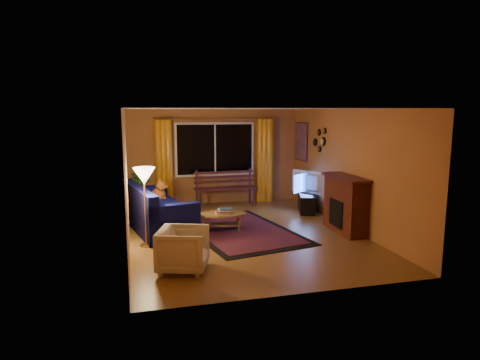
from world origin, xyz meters
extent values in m
cube|color=brown|center=(0.00, 0.00, -0.01)|extent=(4.50, 6.00, 0.02)
cube|color=white|center=(0.00, 0.00, 2.51)|extent=(4.50, 6.00, 0.02)
cube|color=#BA733A|center=(0.00, 3.01, 1.25)|extent=(4.50, 0.02, 2.50)
cube|color=#BA733A|center=(-2.26, 0.00, 1.25)|extent=(0.02, 6.00, 2.50)
cube|color=#BA733A|center=(2.26, 0.00, 1.25)|extent=(0.02, 6.00, 2.50)
cube|color=black|center=(0.00, 2.94, 1.45)|extent=(2.00, 0.02, 1.30)
cylinder|color=#BF8C3F|center=(0.00, 2.90, 2.25)|extent=(3.20, 0.03, 0.03)
cylinder|color=orange|center=(-1.35, 2.88, 1.12)|extent=(0.36, 0.36, 2.24)
cylinder|color=orange|center=(1.35, 2.88, 1.12)|extent=(0.36, 0.36, 2.24)
cube|color=#3C1718|center=(0.18, 2.50, 0.24)|extent=(1.61, 0.50, 0.48)
imported|color=#235B1E|center=(-1.97, 2.70, 0.47)|extent=(0.66, 0.66, 0.93)
cube|color=#070943|center=(-1.65, 0.72, 0.47)|extent=(1.46, 2.47, 0.94)
imported|color=beige|center=(-1.43, -1.74, 0.38)|extent=(0.88, 0.91, 0.75)
cylinder|color=#BF8C3F|center=(-1.95, -0.36, 0.73)|extent=(0.25, 0.25, 1.46)
cube|color=maroon|center=(-0.04, 0.18, 0.01)|extent=(2.49, 3.37, 0.02)
cylinder|color=olive|center=(-0.38, 0.33, 0.18)|extent=(1.15, 1.15, 0.36)
cube|color=black|center=(2.00, 1.48, 0.22)|extent=(0.68, 1.12, 0.44)
imported|color=black|center=(2.00, 1.48, 0.72)|extent=(0.64, 0.88, 0.56)
cube|color=maroon|center=(2.05, -0.40, 0.55)|extent=(0.40, 1.20, 1.10)
cube|color=#D75424|center=(2.22, 2.45, 1.65)|extent=(0.04, 0.76, 0.96)
camera|label=1|loc=(-2.16, -8.12, 2.47)|focal=32.00mm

